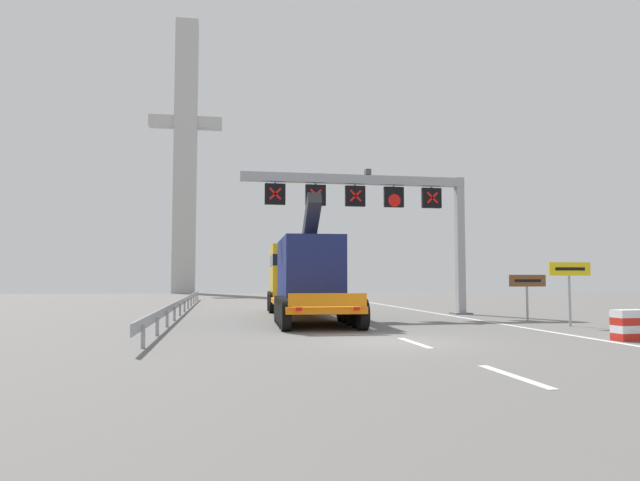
{
  "coord_description": "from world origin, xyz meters",
  "views": [
    {
      "loc": [
        -4.79,
        -15.88,
        1.81
      ],
      "look_at": [
        -0.54,
        8.96,
        3.51
      ],
      "focal_mm": 31.83,
      "sensor_mm": 36.0,
      "label": 1
    }
  ],
  "objects_px": {
    "overhead_lane_gantry": "(382,202)",
    "bridge_pylon_distant": "(185,152)",
    "crash_barrier_striped": "(630,325)",
    "exit_sign_yellow": "(570,277)",
    "tourist_info_sign_brown": "(527,285)",
    "heavy_haul_truck_orange": "(303,275)"
  },
  "relations": [
    {
      "from": "overhead_lane_gantry",
      "to": "heavy_haul_truck_orange",
      "type": "bearing_deg",
      "value": -172.33
    },
    {
      "from": "heavy_haul_truck_orange",
      "to": "exit_sign_yellow",
      "type": "distance_m",
      "value": 11.73
    },
    {
      "from": "crash_barrier_striped",
      "to": "overhead_lane_gantry",
      "type": "bearing_deg",
      "value": 107.23
    },
    {
      "from": "overhead_lane_gantry",
      "to": "bridge_pylon_distant",
      "type": "xyz_separation_m",
      "value": [
        -12.71,
        44.59,
        12.0
      ]
    },
    {
      "from": "overhead_lane_gantry",
      "to": "bridge_pylon_distant",
      "type": "bearing_deg",
      "value": 105.91
    },
    {
      "from": "exit_sign_yellow",
      "to": "tourist_info_sign_brown",
      "type": "xyz_separation_m",
      "value": [
        0.04,
        3.14,
        -0.36
      ]
    },
    {
      "from": "heavy_haul_truck_orange",
      "to": "crash_barrier_striped",
      "type": "distance_m",
      "value": 14.49
    },
    {
      "from": "overhead_lane_gantry",
      "to": "heavy_haul_truck_orange",
      "type": "relative_size",
      "value": 0.83
    },
    {
      "from": "heavy_haul_truck_orange",
      "to": "crash_barrier_striped",
      "type": "xyz_separation_m",
      "value": [
        8.01,
        -11.98,
        -1.54
      ]
    },
    {
      "from": "overhead_lane_gantry",
      "to": "bridge_pylon_distant",
      "type": "distance_m",
      "value": 47.9
    },
    {
      "from": "exit_sign_yellow",
      "to": "bridge_pylon_distant",
      "type": "relative_size",
      "value": 0.07
    },
    {
      "from": "overhead_lane_gantry",
      "to": "tourist_info_sign_brown",
      "type": "relative_size",
      "value": 5.92
    },
    {
      "from": "heavy_haul_truck_orange",
      "to": "tourist_info_sign_brown",
      "type": "relative_size",
      "value": 7.15
    },
    {
      "from": "exit_sign_yellow",
      "to": "crash_barrier_striped",
      "type": "xyz_separation_m",
      "value": [
        -1.3,
        -4.83,
        -1.43
      ]
    },
    {
      "from": "exit_sign_yellow",
      "to": "crash_barrier_striped",
      "type": "relative_size",
      "value": 2.33
    },
    {
      "from": "overhead_lane_gantry",
      "to": "exit_sign_yellow",
      "type": "bearing_deg",
      "value": -56.05
    },
    {
      "from": "exit_sign_yellow",
      "to": "crash_barrier_striped",
      "type": "bearing_deg",
      "value": -105.0
    },
    {
      "from": "overhead_lane_gantry",
      "to": "crash_barrier_striped",
      "type": "bearing_deg",
      "value": -72.77
    },
    {
      "from": "tourist_info_sign_brown",
      "to": "crash_barrier_striped",
      "type": "xyz_separation_m",
      "value": [
        -1.33,
        -7.97,
        -1.08
      ]
    },
    {
      "from": "exit_sign_yellow",
      "to": "overhead_lane_gantry",
      "type": "bearing_deg",
      "value": 123.95
    },
    {
      "from": "exit_sign_yellow",
      "to": "tourist_info_sign_brown",
      "type": "distance_m",
      "value": 3.16
    },
    {
      "from": "exit_sign_yellow",
      "to": "bridge_pylon_distant",
      "type": "xyz_separation_m",
      "value": [
        -17.89,
        52.29,
        15.8
      ]
    }
  ]
}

